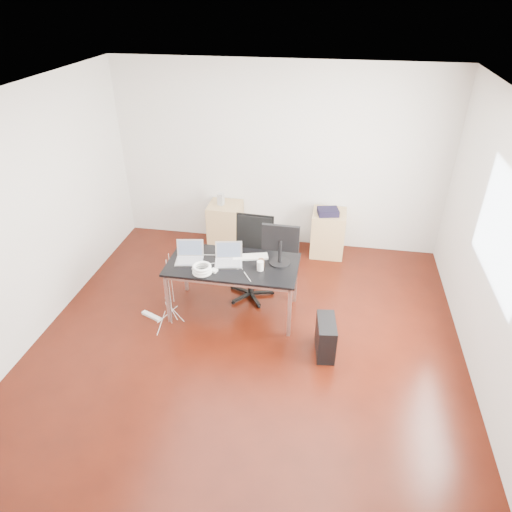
% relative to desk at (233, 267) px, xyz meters
% --- Properties ---
extents(room_shell, '(5.00, 5.00, 5.00)m').
position_rel_desk_xyz_m(room_shell, '(0.32, -0.52, 0.73)').
color(room_shell, '#320C05').
rests_on(room_shell, ground).
extents(desk, '(1.60, 0.80, 0.73)m').
position_rel_desk_xyz_m(desk, '(0.00, 0.00, 0.00)').
color(desk, black).
rests_on(desk, ground).
extents(office_chair, '(0.50, 0.52, 1.08)m').
position_rel_desk_xyz_m(office_chair, '(0.15, 0.46, -0.07)').
color(office_chair, black).
rests_on(office_chair, ground).
extents(filing_cabinet_left, '(0.50, 0.50, 0.70)m').
position_rel_desk_xyz_m(filing_cabinet_left, '(-0.51, 1.71, -0.33)').
color(filing_cabinet_left, tan).
rests_on(filing_cabinet_left, ground).
extents(filing_cabinet_right, '(0.50, 0.50, 0.70)m').
position_rel_desk_xyz_m(filing_cabinet_right, '(1.11, 1.71, -0.33)').
color(filing_cabinet_right, tan).
rests_on(filing_cabinet_right, ground).
extents(pc_tower, '(0.25, 0.47, 0.44)m').
position_rel_desk_xyz_m(pc_tower, '(1.19, -0.56, -0.46)').
color(pc_tower, black).
rests_on(pc_tower, ground).
extents(wastebasket, '(0.24, 0.24, 0.28)m').
position_rel_desk_xyz_m(wastebasket, '(0.55, 1.73, -0.54)').
color(wastebasket, black).
rests_on(wastebasket, ground).
extents(power_strip, '(0.30, 0.17, 0.04)m').
position_rel_desk_xyz_m(power_strip, '(-1.01, -0.31, -0.66)').
color(power_strip, white).
rests_on(power_strip, ground).
extents(laptop_left, '(0.37, 0.31, 0.23)m').
position_rel_desk_xyz_m(laptop_left, '(-0.54, -0.01, 0.11)').
color(laptop_left, silver).
rests_on(laptop_left, desk).
extents(laptop_right, '(0.37, 0.32, 0.23)m').
position_rel_desk_xyz_m(laptop_right, '(-0.06, 0.03, 0.11)').
color(laptop_right, silver).
rests_on(laptop_right, desk).
extents(monitor, '(0.45, 0.26, 0.51)m').
position_rel_desk_xyz_m(monitor, '(0.56, 0.12, 0.34)').
color(monitor, black).
rests_on(monitor, desk).
extents(keyboard, '(0.46, 0.25, 0.02)m').
position_rel_desk_xyz_m(keyboard, '(0.18, 0.17, 0.06)').
color(keyboard, white).
rests_on(keyboard, desk).
extents(cup_white, '(0.10, 0.10, 0.12)m').
position_rel_desk_xyz_m(cup_white, '(0.35, -0.09, 0.11)').
color(cup_white, white).
rests_on(cup_white, desk).
extents(cup_brown, '(0.09, 0.09, 0.10)m').
position_rel_desk_xyz_m(cup_brown, '(0.35, -0.01, 0.10)').
color(cup_brown, '#52321C').
rests_on(cup_brown, desk).
extents(cable_coil, '(0.24, 0.24, 0.11)m').
position_rel_desk_xyz_m(cable_coil, '(-0.31, -0.27, 0.11)').
color(cable_coil, white).
rests_on(cable_coil, desk).
extents(power_adapter, '(0.09, 0.09, 0.03)m').
position_rel_desk_xyz_m(power_adapter, '(-0.18, -0.21, 0.07)').
color(power_adapter, white).
rests_on(power_adapter, desk).
extents(speaker, '(0.11, 0.10, 0.18)m').
position_rel_desk_xyz_m(speaker, '(-0.57, 1.69, 0.11)').
color(speaker, '#9E9E9E').
rests_on(speaker, filing_cabinet_left).
extents(navy_garment, '(0.35, 0.30, 0.09)m').
position_rel_desk_xyz_m(navy_garment, '(1.09, 1.64, 0.07)').
color(navy_garment, black).
rests_on(navy_garment, filing_cabinet_right).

